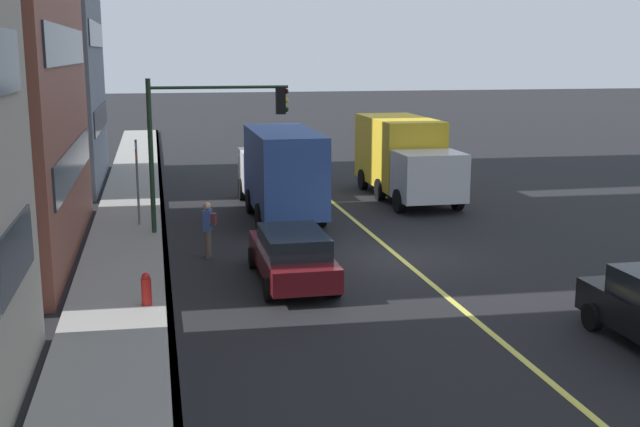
# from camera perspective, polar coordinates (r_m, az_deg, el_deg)

# --- Properties ---
(ground) EXTENTS (200.00, 200.00, 0.00)m
(ground) POSITION_cam_1_polar(r_m,az_deg,el_deg) (23.68, 5.70, -3.14)
(ground) COLOR black
(sidewalk_slab) EXTENTS (80.00, 2.51, 0.15)m
(sidewalk_slab) POSITION_cam_1_polar(r_m,az_deg,el_deg) (22.63, -14.03, -3.94)
(sidewalk_slab) COLOR gray
(sidewalk_slab) RESTS_ON ground
(curb_edge) EXTENTS (80.00, 0.16, 0.15)m
(curb_edge) POSITION_cam_1_polar(r_m,az_deg,el_deg) (22.61, -11.05, -3.82)
(curb_edge) COLOR slate
(curb_edge) RESTS_ON ground
(lane_stripe_center) EXTENTS (80.00, 0.16, 0.01)m
(lane_stripe_center) POSITION_cam_1_polar(r_m,az_deg,el_deg) (23.68, 5.70, -3.13)
(lane_stripe_center) COLOR #D8CC4C
(lane_stripe_center) RESTS_ON ground
(car_maroon) EXTENTS (4.71, 1.90, 1.43)m
(car_maroon) POSITION_cam_1_polar(r_m,az_deg,el_deg) (20.83, -2.03, -3.00)
(car_maroon) COLOR #591116
(car_maroon) RESTS_ON ground
(truck_yellow) EXTENTS (7.73, 2.65, 3.28)m
(truck_yellow) POSITION_cam_1_polar(r_m,az_deg,el_deg) (33.20, 6.12, 4.13)
(truck_yellow) COLOR silver
(truck_yellow) RESTS_ON ground
(truck_blue) EXTENTS (8.15, 2.42, 3.25)m
(truck_blue) POSITION_cam_1_polar(r_m,az_deg,el_deg) (29.33, -2.89, 3.15)
(truck_blue) COLOR silver
(truck_blue) RESTS_ON ground
(pedestrian_with_backpack) EXTENTS (0.44, 0.43, 1.68)m
(pedestrian_with_backpack) POSITION_cam_1_polar(r_m,az_deg,el_deg) (23.50, -8.09, -0.86)
(pedestrian_with_backpack) COLOR brown
(pedestrian_with_backpack) RESTS_ON ground
(traffic_light_mast) EXTENTS (0.28, 4.64, 5.18)m
(traffic_light_mast) POSITION_cam_1_polar(r_m,az_deg,el_deg) (26.18, -8.13, 6.24)
(traffic_light_mast) COLOR #1E3823
(traffic_light_mast) RESTS_ON ground
(street_sign_post) EXTENTS (0.60, 0.08, 3.09)m
(street_sign_post) POSITION_cam_1_polar(r_m,az_deg,el_deg) (27.70, -13.11, 2.60)
(street_sign_post) COLOR slate
(street_sign_post) RESTS_ON ground
(fire_hydrant) EXTENTS (0.24, 0.24, 0.94)m
(fire_hydrant) POSITION_cam_1_polar(r_m,az_deg,el_deg) (19.05, -12.46, -5.58)
(fire_hydrant) COLOR red
(fire_hydrant) RESTS_ON ground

